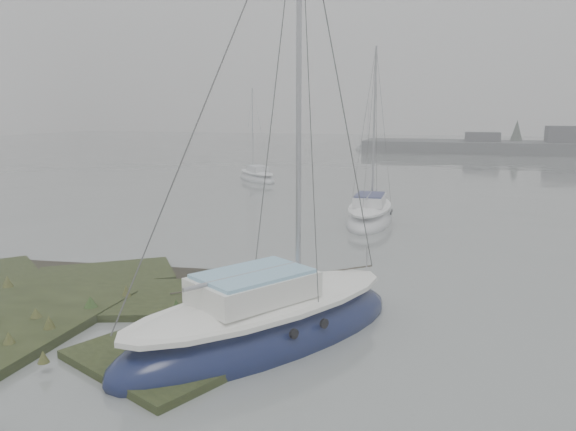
# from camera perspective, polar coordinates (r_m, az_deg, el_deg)

# --- Properties ---
(ground) EXTENTS (160.00, 160.00, 0.00)m
(ground) POSITION_cam_1_polar(r_m,az_deg,el_deg) (41.02, 7.17, 3.40)
(ground) COLOR slate
(ground) RESTS_ON ground
(sailboat_main) EXTENTS (6.34, 7.78, 10.82)m
(sailboat_main) POSITION_cam_1_polar(r_m,az_deg,el_deg) (12.98, -2.35, -11.20)
(sailboat_main) COLOR #10183B
(sailboat_main) RESTS_ON ground
(sailboat_white) EXTENTS (2.16, 6.19, 8.67)m
(sailboat_white) POSITION_cam_1_polar(r_m,az_deg,el_deg) (26.51, 8.31, -0.06)
(sailboat_white) COLOR silver
(sailboat_white) RESTS_ON ground
(sailboat_far_a) EXTENTS (4.70, 4.94, 7.25)m
(sailboat_far_a) POSITION_cam_1_polar(r_m,az_deg,el_deg) (41.55, -3.20, 3.87)
(sailboat_far_a) COLOR #AAAEB4
(sailboat_far_a) RESTS_ON ground
(sailboat_far_c) EXTENTS (4.90, 3.22, 6.59)m
(sailboat_far_c) POSITION_cam_1_polar(r_m,az_deg,el_deg) (73.25, 8.48, 6.73)
(sailboat_far_c) COLOR #A6ABAF
(sailboat_far_c) RESTS_ON ground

